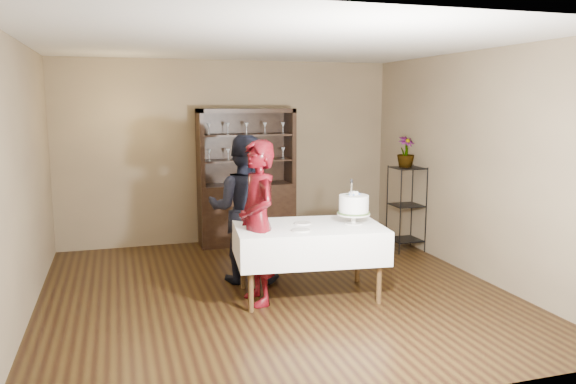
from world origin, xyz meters
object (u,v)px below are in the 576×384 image
woman (258,223)px  man (243,209)px  cake (354,206)px  potted_plant (406,152)px  plant_etagere (406,205)px  china_hutch (246,199)px  cake_table (309,242)px

woman → man: man is taller
cake → potted_plant: 2.12m
plant_etagere → china_hutch: bearing=153.2°
man → potted_plant: 2.65m
cake → plant_etagere: bearing=45.3°
china_hutch → plant_etagere: 2.33m
plant_etagere → potted_plant: (-0.02, 0.03, 0.75)m
china_hutch → plant_etagere: (2.08, -1.05, -0.01)m
cake_table → cake: cake is taller
cake → potted_plant: bearing=46.3°
plant_etagere → man: size_ratio=0.70×
china_hutch → man: bearing=-103.9°
cake_table → potted_plant: 2.54m
cake_table → man: (-0.56, 0.71, 0.26)m
woman → cake: (1.06, -0.03, 0.12)m
plant_etagere → potted_plant: bearing=130.9°
woman → cake: 1.07m
plant_etagere → potted_plant: potted_plant is taller
cake_table → plant_etagere: bearing=35.8°
china_hutch → plant_etagere: bearing=-26.8°
china_hutch → plant_etagere: china_hutch is taller
plant_etagere → cake: (-1.46, -1.48, 0.33)m
woman → man: size_ratio=0.99×
plant_etagere → man: 2.62m
potted_plant → china_hutch: bearing=153.5°
cake_table → man: bearing=127.9°
potted_plant → cake: bearing=-133.7°
potted_plant → plant_etagere: bearing=-49.1°
plant_etagere → potted_plant: 0.75m
china_hutch → cake: bearing=-76.3°
cake_table → woman: 0.63m
cake → woman: bearing=178.3°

